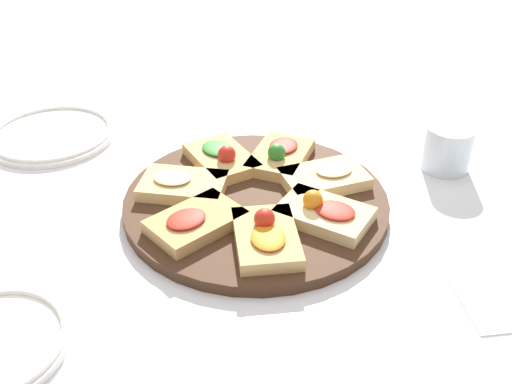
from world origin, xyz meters
TOP-DOWN VIEW (x-y plane):
  - ground_plane at (0.00, 0.00)m, footprint 3.00×3.00m
  - serving_board at (0.00, 0.00)m, footprint 0.42×0.42m
  - focaccia_slice_0 at (-0.06, -0.10)m, footprint 0.15×0.16m
  - focaccia_slice_1 at (0.04, -0.11)m, footprint 0.12×0.15m
  - focaccia_slice_2 at (0.11, -0.05)m, footprint 0.16×0.13m
  - focaccia_slice_3 at (0.10, 0.05)m, footprint 0.16×0.14m
  - focaccia_slice_4 at (0.02, 0.12)m, footprint 0.11×0.15m
  - focaccia_slice_5 at (-0.08, 0.09)m, footprint 0.15×0.16m
  - focaccia_slice_6 at (-0.12, -0.01)m, footprint 0.14×0.10m
  - plate_right at (0.25, 0.38)m, footprint 0.24×0.24m
  - water_glass at (0.11, -0.34)m, footprint 0.08×0.08m
  - napkin_stack at (-0.23, -0.30)m, footprint 0.11×0.10m

SIDE VIEW (x-z plane):
  - ground_plane at x=0.00m, z-range 0.00..0.00m
  - napkin_stack at x=-0.23m, z-range 0.00..0.00m
  - plate_right at x=0.25m, z-range 0.00..0.02m
  - serving_board at x=0.00m, z-range 0.00..0.02m
  - focaccia_slice_1 at x=0.04m, z-range 0.02..0.04m
  - focaccia_slice_4 at x=0.02m, z-range 0.02..0.04m
  - focaccia_slice_5 at x=-0.08m, z-range 0.02..0.04m
  - focaccia_slice_0 at x=-0.06m, z-range 0.01..0.05m
  - focaccia_slice_2 at x=0.11m, z-range 0.01..0.05m
  - focaccia_slice_3 at x=0.10m, z-range 0.01..0.05m
  - focaccia_slice_6 at x=-0.12m, z-range 0.01..0.05m
  - water_glass at x=0.11m, z-range 0.00..0.08m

